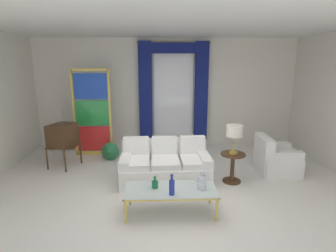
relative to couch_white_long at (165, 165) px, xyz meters
The scene contains 16 objects.
ground_plane 0.67m from the couch_white_long, 80.01° to the right, with size 16.00×16.00×0.00m, color white.
wall_rear 2.75m from the couch_white_long, 87.59° to the left, with size 8.00×0.12×3.00m, color white.
ceiling_slab 2.73m from the couch_white_long, 63.55° to the left, with size 8.00×7.60×0.04m, color white.
curtained_window 2.73m from the couch_white_long, 82.70° to the left, with size 2.00×0.17×2.70m.
couch_white_long is the anchor object (origin of this frame).
coffee_table 1.26m from the couch_white_long, 87.19° to the right, with size 1.43×0.62×0.41m.
bottle_blue_decanter 1.20m from the couch_white_long, 60.91° to the right, with size 0.13×0.13×0.21m.
bottle_crystal_tall 1.41m from the couch_white_long, 67.11° to the right, with size 0.13×0.13×0.21m.
bottle_amber_squat 1.24m from the couch_white_long, 98.66° to the right, with size 0.10×0.10×0.20m.
bottle_ruby_flask 1.47m from the couch_white_long, 87.32° to the right, with size 0.08×0.08×0.33m.
vintage_tv 2.46m from the couch_white_long, 160.86° to the left, with size 0.68×0.73×1.35m.
armchair_white 2.41m from the couch_white_long, ahead, with size 0.86×0.86×0.80m.
stained_glass_divider 2.51m from the couch_white_long, 138.48° to the left, with size 0.95×0.05×2.20m.
peacock_figurine 1.72m from the couch_white_long, 140.04° to the left, with size 0.44×0.60×0.50m.
round_side_table 1.35m from the couch_white_long, ahead, with size 0.48×0.48×0.59m.
table_lamp_brass 1.53m from the couch_white_long, ahead, with size 0.32×0.32×0.57m.
Camera 1 is at (-0.22, -4.51, 2.32)m, focal length 28.62 mm.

